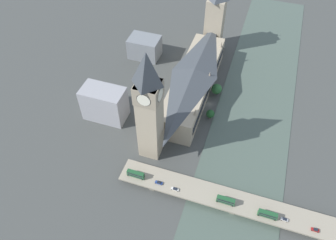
# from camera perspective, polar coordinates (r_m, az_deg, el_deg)

# --- Properties ---
(ground_plane) EXTENTS (600.00, 600.00, 0.00)m
(ground_plane) POSITION_cam_1_polar(r_m,az_deg,el_deg) (255.96, 7.26, 2.75)
(ground_plane) COLOR #424442
(river_water) EXTENTS (55.68, 360.00, 0.30)m
(river_water) POSITION_cam_1_polar(r_m,az_deg,el_deg) (254.64, 14.65, 1.00)
(river_water) COLOR #47564C
(river_water) RESTS_ON ground_plane
(parliament_hall) EXTENTS (25.85, 106.15, 24.84)m
(parliament_hall) POSITION_cam_1_polar(r_m,az_deg,el_deg) (255.41, 4.52, 6.72)
(parliament_hall) COLOR tan
(parliament_hall) RESTS_ON ground_plane
(clock_tower) EXTENTS (14.71, 14.71, 81.49)m
(clock_tower) POSITION_cam_1_polar(r_m,az_deg,el_deg) (192.40, -3.32, 2.46)
(clock_tower) COLOR tan
(clock_tower) RESTS_ON ground_plane
(victoria_tower) EXTENTS (15.20, 15.20, 58.80)m
(victoria_tower) POSITION_cam_1_polar(r_m,az_deg,el_deg) (298.20, 8.13, 16.67)
(victoria_tower) COLOR tan
(victoria_tower) RESTS_ON ground_plane
(road_bridge) EXTENTS (143.36, 15.73, 4.58)m
(road_bridge) POSITION_cam_1_polar(r_m,az_deg,el_deg) (203.71, 11.53, -13.75)
(road_bridge) COLOR gray
(road_bridge) RESTS_ON ground_plane
(double_decker_bus_lead) EXTENTS (10.86, 2.57, 5.03)m
(double_decker_bus_lead) POSITION_cam_1_polar(r_m,az_deg,el_deg) (198.93, 10.02, -13.61)
(double_decker_bus_lead) COLOR #235B33
(double_decker_bus_lead) RESTS_ON road_bridge
(double_decker_bus_mid) EXTENTS (10.92, 2.56, 4.66)m
(double_decker_bus_mid) POSITION_cam_1_polar(r_m,az_deg,el_deg) (200.42, 16.96, -15.43)
(double_decker_bus_mid) COLOR #235B33
(double_decker_bus_mid) RESTS_ON road_bridge
(double_decker_bus_rear) EXTENTS (11.13, 2.54, 4.88)m
(double_decker_bus_rear) POSITION_cam_1_polar(r_m,az_deg,el_deg) (206.23, -5.66, -9.36)
(double_decker_bus_rear) COLOR #235B33
(double_decker_bus_rear) RESTS_ON road_bridge
(car_northbound_mid) EXTENTS (4.79, 1.86, 1.35)m
(car_northbound_mid) POSITION_cam_1_polar(r_m,az_deg,el_deg) (202.17, 1.23, -11.93)
(car_northbound_mid) COLOR silver
(car_northbound_mid) RESTS_ON road_bridge
(car_northbound_tail) EXTENTS (4.26, 1.84, 1.47)m
(car_northbound_tail) POSITION_cam_1_polar(r_m,az_deg,el_deg) (207.19, 24.26, -17.04)
(car_northbound_tail) COLOR maroon
(car_northbound_tail) RESTS_ON road_bridge
(car_southbound_lead) EXTENTS (4.66, 1.80, 1.53)m
(car_southbound_lead) POSITION_cam_1_polar(r_m,az_deg,el_deg) (204.37, -1.60, -10.84)
(car_southbound_lead) COLOR navy
(car_southbound_lead) RESTS_ON road_bridge
(car_southbound_mid) EXTENTS (4.18, 1.78, 1.35)m
(car_southbound_mid) POSITION_cam_1_polar(r_m,az_deg,el_deg) (203.99, 19.61, -15.99)
(car_southbound_mid) COLOR silver
(car_southbound_mid) RESTS_ON road_bridge
(city_block_west) EXTENTS (30.68, 17.44, 25.78)m
(city_block_west) POSITION_cam_1_polar(r_m,az_deg,el_deg) (240.56, -11.00, 2.82)
(city_block_west) COLOR #939399
(city_block_west) RESTS_ON ground_plane
(city_block_center) EXTENTS (26.47, 19.13, 18.39)m
(city_block_center) POSITION_cam_1_polar(r_m,az_deg,el_deg) (295.80, -4.09, 12.52)
(city_block_center) COLOR slate
(city_block_center) RESTS_ON ground_plane
(tree_embankment_near) EXTENTS (8.24, 8.24, 9.74)m
(tree_embankment_near) POSITION_cam_1_polar(r_m,az_deg,el_deg) (260.93, 8.47, 5.36)
(tree_embankment_near) COLOR brown
(tree_embankment_near) RESTS_ON ground_plane
(tree_embankment_mid) EXTENTS (6.11, 6.11, 7.92)m
(tree_embankment_mid) POSITION_cam_1_polar(r_m,az_deg,el_deg) (242.14, 7.39, 1.07)
(tree_embankment_mid) COLOR brown
(tree_embankment_mid) RESTS_ON ground_plane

